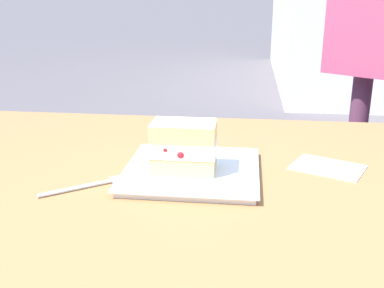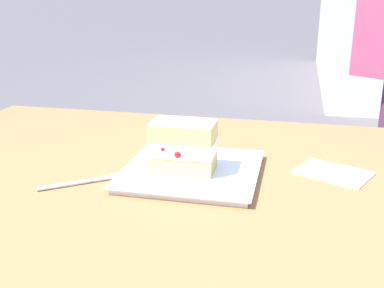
# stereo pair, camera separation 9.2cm
# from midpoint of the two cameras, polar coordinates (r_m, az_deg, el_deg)

# --- Properties ---
(patio_table) EXTENTS (1.63, 1.01, 0.73)m
(patio_table) POSITION_cam_midpoint_polar(r_m,az_deg,el_deg) (0.91, 4.36, -10.49)
(patio_table) COLOR olive
(patio_table) RESTS_ON ground
(dessert_plate) EXTENTS (0.27, 0.27, 0.02)m
(dessert_plate) POSITION_cam_midpoint_polar(r_m,az_deg,el_deg) (0.94, -2.81, -3.38)
(dessert_plate) COLOR white
(dessert_plate) RESTS_ON patio_table
(cake_slice) EXTENTS (0.13, 0.08, 0.10)m
(cake_slice) POSITION_cam_midpoint_polar(r_m,az_deg,el_deg) (0.90, -3.94, -0.38)
(cake_slice) COLOR #E0C17A
(cake_slice) RESTS_ON dessert_plate
(dessert_fork) EXTENTS (0.15, 0.11, 0.01)m
(dessert_fork) POSITION_cam_midpoint_polar(r_m,az_deg,el_deg) (0.91, -15.21, -4.96)
(dessert_fork) COLOR silver
(dessert_fork) RESTS_ON patio_table
(paper_napkin) EXTENTS (0.17, 0.15, 0.00)m
(paper_napkin) POSITION_cam_midpoint_polar(r_m,az_deg,el_deg) (1.00, 13.82, -2.84)
(paper_napkin) COLOR white
(paper_napkin) RESTS_ON patio_table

